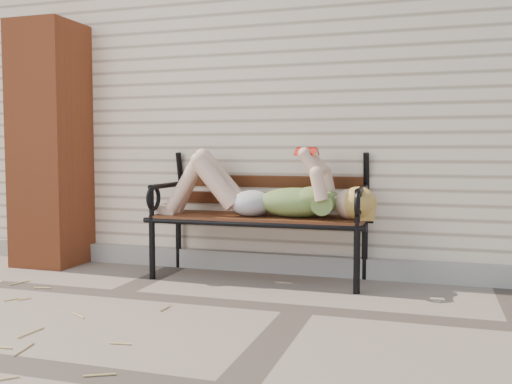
% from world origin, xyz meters
% --- Properties ---
extents(ground, '(80.00, 80.00, 0.00)m').
position_xyz_m(ground, '(0.00, 0.00, 0.00)').
color(ground, '#76685B').
rests_on(ground, ground).
extents(house_wall, '(8.00, 4.00, 3.00)m').
position_xyz_m(house_wall, '(0.00, 3.00, 1.50)').
color(house_wall, beige).
rests_on(house_wall, ground).
extents(foundation_strip, '(8.00, 0.10, 0.15)m').
position_xyz_m(foundation_strip, '(0.00, 0.97, 0.07)').
color(foundation_strip, '#9B988C').
rests_on(foundation_strip, ground).
extents(brick_pillar, '(0.50, 0.50, 2.00)m').
position_xyz_m(brick_pillar, '(-2.30, 0.75, 1.00)').
color(brick_pillar, '#A74A25').
rests_on(brick_pillar, ground).
extents(garden_bench, '(1.71, 0.68, 1.11)m').
position_xyz_m(garden_bench, '(-0.48, 0.81, 0.62)').
color(garden_bench, black).
rests_on(garden_bench, ground).
extents(reading_woman, '(1.61, 0.37, 0.51)m').
position_xyz_m(reading_woman, '(-0.46, 0.68, 0.66)').
color(reading_woman, '#093E44').
rests_on(reading_woman, ground).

